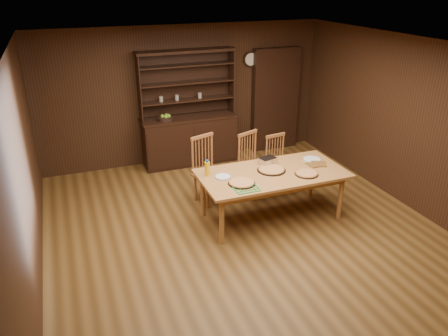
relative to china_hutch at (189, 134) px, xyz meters
name	(u,v)px	position (x,y,z in m)	size (l,w,h in m)	color
floor	(245,232)	(0.00, -2.75, -0.60)	(6.00, 6.00, 0.00)	brown
room_shell	(248,128)	(0.00, -2.75, 0.98)	(6.00, 6.00, 6.00)	silver
china_hutch	(189,134)	(0.00, 0.00, 0.00)	(1.84, 0.52, 2.17)	black
doorway	(275,100)	(1.90, 0.15, 0.45)	(1.00, 0.18, 2.10)	black
wall_clock	(251,59)	(1.35, 0.20, 1.30)	(0.30, 0.05, 0.30)	black
dining_table	(272,177)	(0.53, -2.50, 0.09)	(2.16, 1.08, 0.75)	#BB8241
chair_left	(206,167)	(-0.20, -1.60, -0.01)	(0.57, 0.55, 1.10)	#9F6036
chair_center	(251,162)	(0.57, -1.65, -0.03)	(0.56, 0.55, 1.07)	#9F6036
chair_right	(277,161)	(1.06, -1.65, -0.08)	(0.45, 0.43, 0.97)	#9F6036
pizza_left	(242,183)	(-0.05, -2.69, 0.17)	(0.38, 0.38, 0.04)	black
pizza_right	(307,173)	(0.96, -2.74, 0.17)	(0.34, 0.34, 0.04)	black
pizza_center	(271,170)	(0.54, -2.44, 0.17)	(0.42, 0.42, 0.04)	black
cooling_rack	(245,187)	(-0.05, -2.82, 0.16)	(0.32, 0.32, 0.01)	#0C9E49
plate_left	(223,177)	(-0.21, -2.40, 0.16)	(0.24, 0.24, 0.02)	white
plate_right	(312,159)	(1.32, -2.29, 0.16)	(0.29, 0.29, 0.02)	white
foil_dish	(268,161)	(0.59, -2.19, 0.21)	(0.25, 0.18, 0.10)	white
juice_bottle	(207,168)	(-0.40, -2.25, 0.26)	(0.08, 0.08, 0.24)	yellow
pot_holder_a	(315,165)	(1.25, -2.49, 0.16)	(0.20, 0.20, 0.02)	#B1141D
pot_holder_b	(319,164)	(1.32, -2.49, 0.16)	(0.21, 0.21, 0.02)	#B1141D
fruit_bowl	(165,118)	(-0.47, -0.07, 0.39)	(0.29, 0.29, 0.12)	black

